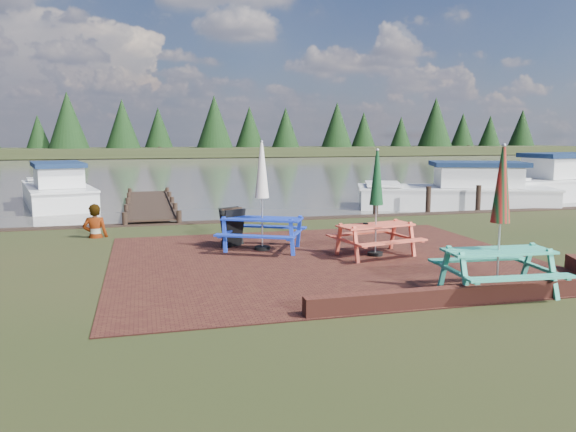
% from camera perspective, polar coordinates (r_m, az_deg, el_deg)
% --- Properties ---
extents(ground, '(120.00, 120.00, 0.00)m').
position_cam_1_polar(ground, '(11.27, 5.30, -5.59)').
color(ground, black).
rests_on(ground, ground).
extents(paving, '(9.00, 7.50, 0.02)m').
position_cam_1_polar(paving, '(12.18, 3.70, -4.47)').
color(paving, '#371611').
rests_on(paving, ground).
extents(brick_wall, '(6.21, 1.79, 0.30)m').
position_cam_1_polar(brick_wall, '(10.15, 21.67, -6.81)').
color(brick_wall, '#4C1E16').
rests_on(brick_wall, ground).
extents(water, '(120.00, 60.00, 0.02)m').
position_cam_1_polar(water, '(47.51, -10.07, 4.82)').
color(water, '#413F38').
rests_on(water, ground).
extents(far_treeline, '(120.00, 10.00, 8.10)m').
position_cam_1_polar(far_treeline, '(76.38, -11.90, 8.46)').
color(far_treeline, black).
rests_on(far_treeline, ground).
extents(picnic_table_teal, '(1.93, 1.75, 2.51)m').
position_cam_1_polar(picnic_table_teal, '(10.09, 20.64, -2.58)').
color(picnic_table_teal, teal).
rests_on(picnic_table_teal, ground).
extents(picnic_table_red, '(1.97, 1.82, 2.37)m').
position_cam_1_polar(picnic_table_red, '(12.58, 8.92, -0.35)').
color(picnic_table_red, '#DE5139').
rests_on(picnic_table_red, ground).
extents(picnic_table_blue, '(2.37, 2.28, 2.54)m').
position_cam_1_polar(picnic_table_blue, '(13.05, -2.65, 0.32)').
color(picnic_table_blue, '#152EA3').
rests_on(picnic_table_blue, ground).
extents(chalkboard, '(0.62, 0.80, 0.94)m').
position_cam_1_polar(chalkboard, '(13.56, -5.68, -1.14)').
color(chalkboard, black).
rests_on(chalkboard, ground).
extents(jetty, '(1.76, 9.08, 1.00)m').
position_cam_1_polar(jetty, '(21.71, -13.83, 1.17)').
color(jetty, black).
rests_on(jetty, ground).
extents(boat_jetty, '(3.85, 7.21, 1.99)m').
position_cam_1_polar(boat_jetty, '(24.95, -22.38, 2.32)').
color(boat_jetty, silver).
rests_on(boat_jetty, ground).
extents(boat_near, '(7.93, 5.02, 2.03)m').
position_cam_1_polar(boat_near, '(23.17, 16.92, 2.21)').
color(boat_near, silver).
rests_on(boat_near, ground).
extents(boat_far, '(7.65, 3.69, 2.29)m').
position_cam_1_polar(boat_far, '(27.59, 25.02, 2.85)').
color(boat_far, silver).
rests_on(boat_far, ground).
extents(person, '(0.70, 0.51, 1.78)m').
position_cam_1_polar(person, '(15.53, -19.11, 1.12)').
color(person, gray).
rests_on(person, ground).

